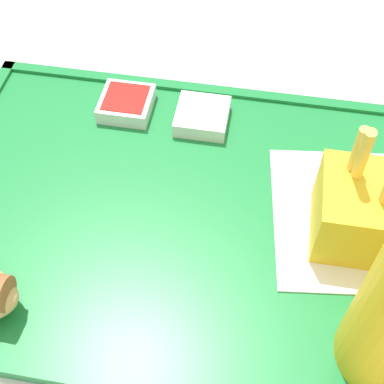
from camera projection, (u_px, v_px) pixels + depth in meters
The scene contains 6 objects.
dining_table at pixel (187, 352), 0.77m from camera, with size 1.05×1.11×0.71m.
food_tray at pixel (192, 215), 0.48m from camera, with size 0.48×0.33×0.01m.
paper_napkin at pixel (374, 218), 0.47m from camera, with size 0.19×0.17×0.00m.
fries_carton at pixel (372, 212), 0.43m from camera, with size 0.09×0.07×0.12m.
sauce_cup_mayo at pixel (200, 115), 0.54m from camera, with size 0.05×0.05×0.02m.
sauce_cup_ketchup at pixel (126, 103), 0.55m from camera, with size 0.05×0.05×0.02m.
Camera 1 is at (-0.06, 0.27, 1.11)m, focal length 50.00 mm.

